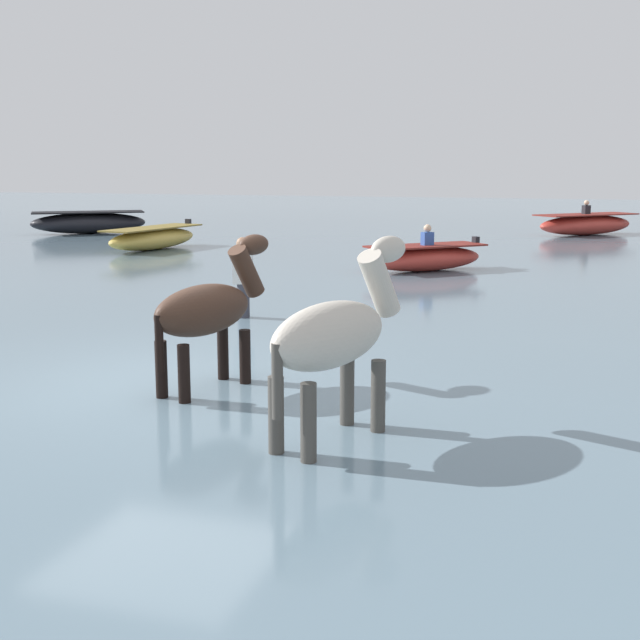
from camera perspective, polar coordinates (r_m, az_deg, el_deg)
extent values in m
plane|color=gray|center=(9.95, -10.69, -5.92)|extent=(120.00, 120.00, 0.00)
cube|color=slate|center=(19.12, 3.67, 2.60)|extent=(90.00, 90.00, 0.33)
ellipsoid|color=beige|center=(7.40, 0.63, -1.04)|extent=(0.98, 1.57, 0.59)
cylinder|color=#45423C|center=(8.10, 1.84, -5.85)|extent=(0.14, 0.14, 1.00)
cylinder|color=#45423C|center=(7.90, 3.94, -6.28)|extent=(0.14, 0.14, 1.00)
cylinder|color=#45423C|center=(7.32, -2.97, -7.65)|extent=(0.14, 0.14, 1.00)
cylinder|color=#45423C|center=(7.11, -0.78, -8.20)|extent=(0.14, 0.14, 1.00)
cylinder|color=beige|center=(7.96, 4.02, 2.48)|extent=(0.40, 0.59, 0.68)
ellipsoid|color=beige|center=(8.05, 4.64, 4.79)|extent=(0.37, 0.55, 0.25)
cylinder|color=#45423C|center=(6.93, -2.90, -4.17)|extent=(0.10, 0.10, 0.63)
ellipsoid|color=#382319|center=(9.22, -7.90, 0.67)|extent=(0.88, 1.47, 0.56)
cylinder|color=black|center=(9.84, -6.56, -3.14)|extent=(0.13, 0.13, 0.94)
cylinder|color=black|center=(9.62, -5.07, -3.43)|extent=(0.13, 0.13, 0.94)
cylinder|color=black|center=(9.16, -10.64, -4.28)|extent=(0.13, 0.13, 0.94)
cylinder|color=black|center=(8.93, -9.15, -4.62)|extent=(0.13, 0.13, 0.94)
cylinder|color=#382319|center=(9.71, -4.99, 3.31)|extent=(0.36, 0.55, 0.64)
ellipsoid|color=#382319|center=(9.78, -4.49, 5.10)|extent=(0.33, 0.51, 0.24)
cylinder|color=black|center=(8.81, -10.81, -1.57)|extent=(0.09, 0.09, 0.60)
ellipsoid|color=#BC382D|center=(31.26, 17.51, 6.14)|extent=(3.74, 3.72, 0.69)
cube|color=maroon|center=(31.24, 17.55, 6.81)|extent=(3.59, 3.57, 0.04)
cube|color=#232328|center=(31.24, 17.55, 7.13)|extent=(0.31, 0.31, 0.30)
sphere|color=beige|center=(31.23, 17.57, 7.57)|extent=(0.18, 0.18, 0.18)
ellipsoid|color=black|center=(31.54, -15.37, 6.33)|extent=(4.06, 3.41, 0.74)
cube|color=black|center=(31.52, -15.40, 7.04)|extent=(3.90, 3.27, 0.04)
ellipsoid|color=#BC382D|center=(19.86, 7.15, 4.13)|extent=(2.84, 2.79, 0.57)
cube|color=maroon|center=(19.83, 7.17, 5.00)|extent=(2.72, 2.67, 0.04)
cube|color=black|center=(20.63, 10.48, 5.32)|extent=(0.20, 0.20, 0.18)
cube|color=#3356A8|center=(19.77, 7.27, 5.48)|extent=(0.31, 0.31, 0.30)
sphere|color=beige|center=(19.75, 7.28, 6.17)|extent=(0.18, 0.18, 0.18)
ellipsoid|color=gold|center=(25.19, -11.22, 5.39)|extent=(1.68, 3.78, 0.61)
cube|color=olive|center=(25.16, -11.25, 6.12)|extent=(1.62, 3.63, 0.04)
cube|color=black|center=(26.55, -8.90, 6.57)|extent=(0.18, 0.14, 0.18)
cylinder|color=#383842|center=(13.75, -5.19, 0.65)|extent=(0.20, 0.20, 0.88)
cube|color=white|center=(13.64, -5.24, 3.59)|extent=(0.36, 0.28, 0.54)
sphere|color=#A37556|center=(13.60, -5.26, 5.18)|extent=(0.20, 0.20, 0.20)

